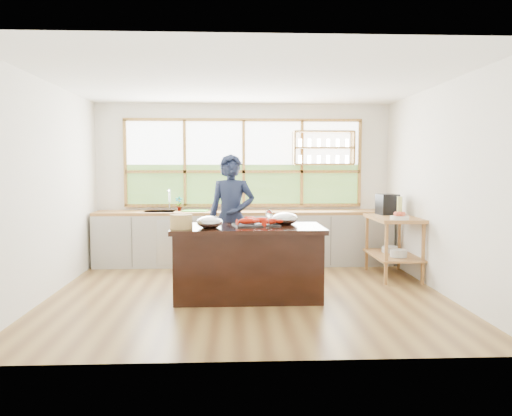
{
  "coord_description": "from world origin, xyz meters",
  "views": [
    {
      "loc": [
        -0.18,
        -6.32,
        1.64
      ],
      "look_at": [
        0.12,
        0.15,
        1.1
      ],
      "focal_mm": 35.0,
      "sensor_mm": 36.0,
      "label": 1
    }
  ],
  "objects": [
    {
      "name": "parchment_roll",
      "position": [
        -0.82,
        0.01,
        0.94
      ],
      "size": [
        0.1,
        0.3,
        0.08
      ],
      "primitive_type": "cylinder",
      "rotation": [
        1.57,
        0.0,
        -0.06
      ],
      "color": "white",
      "rests_on": "island"
    },
    {
      "name": "wine_bottle",
      "position": [
        2.24,
        0.8,
        1.05
      ],
      "size": [
        0.08,
        0.08,
        0.3
      ],
      "primitive_type": "cylinder",
      "rotation": [
        0.0,
        0.0,
        -0.04
      ],
      "color": "#C0C764",
      "rests_on": "right_shelf_unit"
    },
    {
      "name": "mixing_bowl_right",
      "position": [
        0.48,
        0.01,
        0.97
      ],
      "size": [
        0.33,
        0.33,
        0.16
      ],
      "primitive_type": "ellipsoid",
      "color": "#ADB0B3",
      "rests_on": "island"
    },
    {
      "name": "cook",
      "position": [
        -0.21,
        0.69,
        0.9
      ],
      "size": [
        0.71,
        0.51,
        1.81
      ],
      "primitive_type": "imported",
      "rotation": [
        0.0,
        0.0,
        -0.12
      ],
      "color": "#171F38",
      "rests_on": "ground_plane"
    },
    {
      "name": "right_shelf_unit",
      "position": [
        2.19,
        0.89,
        0.6
      ],
      "size": [
        0.62,
        1.1,
        0.9
      ],
      "color": "#AC7F42",
      "rests_on": "ground_plane"
    },
    {
      "name": "lobster_pile",
      "position": [
        0.13,
        -0.11,
        0.96
      ],
      "size": [
        0.52,
        0.44,
        0.08
      ],
      "color": "red",
      "rests_on": "slate_board"
    },
    {
      "name": "espresso_machine",
      "position": [
        2.19,
        1.22,
        1.06
      ],
      "size": [
        0.31,
        0.33,
        0.31
      ],
      "primitive_type": "cube",
      "rotation": [
        0.0,
        0.0,
        0.14
      ],
      "color": "black",
      "rests_on": "right_shelf_unit"
    },
    {
      "name": "potted_plant",
      "position": [
        -1.08,
        2.0,
        1.02
      ],
      "size": [
        0.13,
        0.09,
        0.24
      ],
      "primitive_type": "imported",
      "rotation": [
        0.0,
        0.0,
        -0.03
      ],
      "color": "slate",
      "rests_on": "back_counter"
    },
    {
      "name": "ground_plane",
      "position": [
        0.0,
        0.0,
        0.0
      ],
      "size": [
        5.0,
        5.0,
        0.0
      ],
      "primitive_type": "plane",
      "color": "olive"
    },
    {
      "name": "back_counter",
      "position": [
        -0.02,
        1.94,
        0.45
      ],
      "size": [
        4.9,
        0.63,
        0.9
      ],
      "color": "#A6A59C",
      "rests_on": "ground_plane"
    },
    {
      "name": "wicker_basket",
      "position": [
        -0.8,
        -0.4,
        0.99
      ],
      "size": [
        0.27,
        0.27,
        0.17
      ],
      "primitive_type": "cylinder",
      "color": "tan",
      "rests_on": "island"
    },
    {
      "name": "fruit_bowl",
      "position": [
        2.14,
        0.5,
        0.94
      ],
      "size": [
        0.26,
        0.26,
        0.11
      ],
      "color": "silver",
      "rests_on": "right_shelf_unit"
    },
    {
      "name": "island",
      "position": [
        0.0,
        -0.2,
        0.45
      ],
      "size": [
        1.85,
        0.9,
        0.9
      ],
      "color": "black",
      "rests_on": "ground_plane"
    },
    {
      "name": "cutting_board",
      "position": [
        -0.8,
        1.94,
        0.91
      ],
      "size": [
        0.44,
        0.36,
        0.01
      ],
      "primitive_type": "cube",
      "rotation": [
        0.0,
        0.0,
        -0.17
      ],
      "color": "green",
      "rests_on": "back_counter"
    },
    {
      "name": "wine_glass",
      "position": [
        0.25,
        -0.4,
        1.06
      ],
      "size": [
        0.08,
        0.08,
        0.22
      ],
      "color": "silver",
      "rests_on": "island"
    },
    {
      "name": "slate_board",
      "position": [
        0.11,
        -0.11,
        0.91
      ],
      "size": [
        0.61,
        0.49,
        0.02
      ],
      "primitive_type": "cube",
      "rotation": [
        0.0,
        0.0,
        0.18
      ],
      "color": "black",
      "rests_on": "island"
    },
    {
      "name": "room_shell",
      "position": [
        0.02,
        0.51,
        1.75
      ],
      "size": [
        5.02,
        4.52,
        2.71
      ],
      "color": "white",
      "rests_on": "ground_plane"
    },
    {
      "name": "mixing_bowl_left",
      "position": [
        -0.47,
        -0.33,
        0.97
      ],
      "size": [
        0.32,
        0.32,
        0.15
      ],
      "primitive_type": "ellipsoid",
      "color": "#ADB0B3",
      "rests_on": "island"
    }
  ]
}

